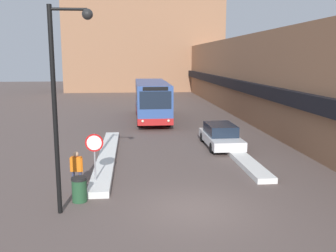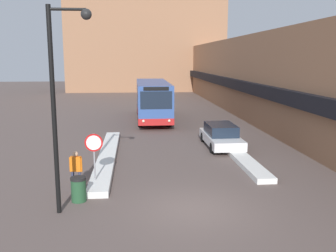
% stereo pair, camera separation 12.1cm
% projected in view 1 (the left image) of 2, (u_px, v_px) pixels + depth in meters
% --- Properties ---
extents(ground_plane, '(160.00, 160.00, 0.00)m').
position_uv_depth(ground_plane, '(195.00, 209.00, 13.52)').
color(ground_plane, brown).
extents(building_row_right, '(5.50, 60.00, 7.39)m').
position_uv_depth(building_row_right, '(254.00, 76.00, 37.32)').
color(building_row_right, '#996B4C').
rests_on(building_row_right, ground_plane).
extents(building_backdrop_far, '(26.00, 8.00, 16.84)m').
position_uv_depth(building_backdrop_far, '(144.00, 40.00, 63.01)').
color(building_backdrop_far, '#996B4C').
rests_on(building_backdrop_far, ground_plane).
extents(snow_bank_left, '(0.90, 12.04, 0.27)m').
position_uv_depth(snow_bank_left, '(107.00, 156.00, 20.40)').
color(snow_bank_left, silver).
rests_on(snow_bank_left, ground_plane).
extents(snow_bank_right, '(0.90, 7.47, 0.26)m').
position_uv_depth(snow_bank_right, '(243.00, 159.00, 19.85)').
color(snow_bank_right, silver).
rests_on(snow_bank_right, ground_plane).
extents(city_bus, '(2.72, 11.16, 3.38)m').
position_uv_depth(city_bus, '(152.00, 99.00, 33.07)').
color(city_bus, '#335193').
rests_on(city_bus, ground_plane).
extents(parked_car_front, '(1.91, 4.83, 1.41)m').
position_uv_depth(parked_car_front, '(221.00, 135.00, 23.04)').
color(parked_car_front, silver).
rests_on(parked_car_front, ground_plane).
extents(stop_sign, '(0.76, 0.08, 2.28)m').
position_uv_depth(stop_sign, '(94.00, 148.00, 15.70)').
color(stop_sign, gray).
rests_on(stop_sign, ground_plane).
extents(street_lamp, '(1.46, 0.36, 7.09)m').
position_uv_depth(street_lamp, '(62.00, 90.00, 12.48)').
color(street_lamp, black).
rests_on(street_lamp, ground_plane).
extents(pedestrian, '(0.53, 0.27, 1.65)m').
position_uv_depth(pedestrian, '(76.00, 167.00, 15.30)').
color(pedestrian, '#333851').
rests_on(pedestrian, ground_plane).
extents(trash_bin, '(0.59, 0.59, 0.95)m').
position_uv_depth(trash_bin, '(79.00, 189.00, 14.19)').
color(trash_bin, '#234C2D').
rests_on(trash_bin, ground_plane).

